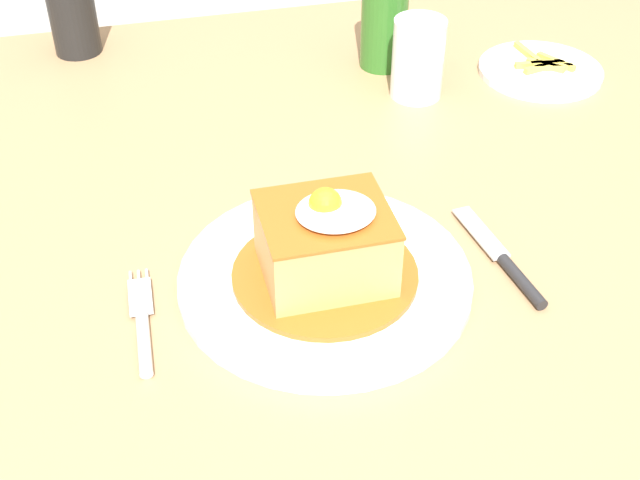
# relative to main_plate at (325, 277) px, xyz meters

# --- Properties ---
(dining_table) EXTENTS (1.46, 1.00, 0.75)m
(dining_table) POSITION_rel_main_plate_xyz_m (0.04, 0.16, -0.10)
(dining_table) COLOR #A87F56
(dining_table) RESTS_ON ground_plane
(main_plate) EXTENTS (0.29, 0.29, 0.02)m
(main_plate) POSITION_rel_main_plate_xyz_m (0.00, 0.00, 0.00)
(main_plate) COLOR white
(main_plate) RESTS_ON dining_table
(sandwich_meal) EXTENTS (0.18, 0.18, 0.10)m
(sandwich_meal) POSITION_rel_main_plate_xyz_m (0.00, -0.00, 0.04)
(sandwich_meal) COLOR #B75B1E
(sandwich_meal) RESTS_ON main_plate
(fork) EXTENTS (0.02, 0.14, 0.01)m
(fork) POSITION_rel_main_plate_xyz_m (-0.18, -0.02, -0.00)
(fork) COLOR silver
(fork) RESTS_ON dining_table
(knife) EXTENTS (0.03, 0.17, 0.01)m
(knife) POSITION_rel_main_plate_xyz_m (0.18, -0.03, -0.00)
(knife) COLOR #262628
(knife) RESTS_ON dining_table
(soda_can) EXTENTS (0.07, 0.07, 0.12)m
(soda_can) POSITION_rel_main_plate_xyz_m (-0.22, 0.58, 0.05)
(soda_can) COLOR black
(soda_can) RESTS_ON dining_table
(drinking_glass) EXTENTS (0.07, 0.07, 0.10)m
(drinking_glass) POSITION_rel_main_plate_xyz_m (0.21, 0.34, 0.04)
(drinking_glass) COLOR silver
(drinking_glass) RESTS_ON dining_table
(side_plate_fries) EXTENTS (0.17, 0.17, 0.02)m
(side_plate_fries) POSITION_rel_main_plate_xyz_m (0.40, 0.35, -0.00)
(side_plate_fries) COLOR white
(side_plate_fries) RESTS_ON dining_table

